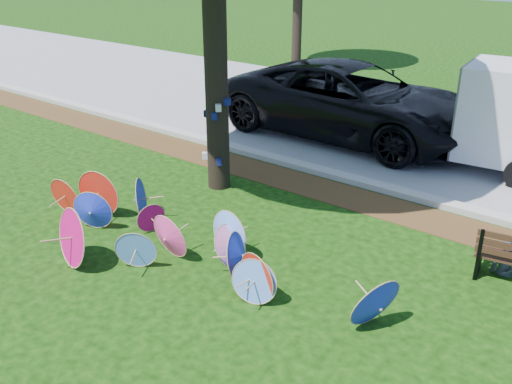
% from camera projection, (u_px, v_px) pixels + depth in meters
% --- Properties ---
extents(ground, '(90.00, 90.00, 0.00)m').
position_uv_depth(ground, '(145.00, 285.00, 8.24)').
color(ground, black).
rests_on(ground, ground).
extents(mulch_strip, '(90.00, 1.00, 0.01)m').
position_uv_depth(mulch_strip, '(312.00, 186.00, 11.50)').
color(mulch_strip, '#472D16').
rests_on(mulch_strip, ground).
extents(curb, '(90.00, 0.30, 0.12)m').
position_uv_depth(curb, '(330.00, 173.00, 11.98)').
color(curb, '#B7B5AD').
rests_on(curb, ground).
extents(street, '(90.00, 8.00, 0.01)m').
position_uv_depth(street, '(411.00, 128.00, 15.01)').
color(street, gray).
rests_on(street, ground).
extents(parasol_pile, '(6.65, 2.22, 0.94)m').
position_uv_depth(parasol_pile, '(165.00, 233.00, 8.88)').
color(parasol_pile, '#2234D6').
rests_on(parasol_pile, ground).
extents(black_van, '(6.52, 3.04, 1.81)m').
position_uv_depth(black_van, '(351.00, 101.00, 14.08)').
color(black_van, black).
rests_on(black_van, ground).
extents(person_left, '(0.41, 0.27, 1.12)m').
position_uv_depth(person_left, '(510.00, 241.00, 8.28)').
color(person_left, '#393F4E').
rests_on(person_left, ground).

